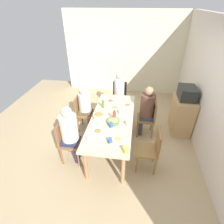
{
  "coord_description": "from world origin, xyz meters",
  "views": [
    {
      "loc": [
        2.95,
        0.43,
        2.81
      ],
      "look_at": [
        0.0,
        0.0,
        0.89
      ],
      "focal_mm": 28.08,
      "sensor_mm": 36.0,
      "label": 1
    }
  ],
  "objects": [
    {
      "name": "cup_1",
      "position": [
        0.72,
        0.07,
        0.78
      ],
      "size": [
        0.12,
        0.09,
        0.07
      ],
      "color": "#375D9C",
      "rests_on": "dining_table"
    },
    {
      "name": "cup_2",
      "position": [
        0.28,
        0.02,
        0.78
      ],
      "size": [
        0.12,
        0.09,
        0.08
      ],
      "color": "#335996",
      "rests_on": "dining_table"
    },
    {
      "name": "plate_0",
      "position": [
        0.65,
        0.21,
        0.75
      ],
      "size": [
        0.23,
        0.23,
        0.04
      ],
      "color": "white",
      "rests_on": "dining_table"
    },
    {
      "name": "chair_4",
      "position": [
        -1.43,
        0.0,
        0.51
      ],
      "size": [
        0.4,
        0.4,
        0.9
      ],
      "color": "black",
      "rests_on": "ground_plane"
    },
    {
      "name": "ground_plane",
      "position": [
        0.0,
        0.0,
        0.0
      ],
      "size": [
        6.85,
        6.85,
        0.0
      ],
      "primitive_type": "plane",
      "color": "tan"
    },
    {
      "name": "dining_table",
      "position": [
        0.0,
        0.0,
        0.66
      ],
      "size": [
        2.11,
        0.86,
        0.74
      ],
      "color": "#C4B790",
      "rests_on": "ground_plane"
    },
    {
      "name": "person_1",
      "position": [
        -0.53,
        -0.72,
        0.72
      ],
      "size": [
        0.3,
        0.3,
        1.2
      ],
      "color": "brown",
      "rests_on": "ground_plane"
    },
    {
      "name": "wall_left",
      "position": [
        -2.91,
        0.0,
        1.3
      ],
      "size": [
        0.12,
        3.91,
        2.6
      ],
      "primitive_type": "cube",
      "color": "beige",
      "rests_on": "ground_plane"
    },
    {
      "name": "microwave",
      "position": [
        -0.8,
        1.6,
        1.04
      ],
      "size": [
        0.48,
        0.36,
        0.28
      ],
      "primitive_type": "cube",
      "color": "#242927",
      "rests_on": "side_cabinet"
    },
    {
      "name": "chair_2",
      "position": [
        0.53,
        0.81,
        0.51
      ],
      "size": [
        0.4,
        0.4,
        0.9
      ],
      "color": "olive",
      "rests_on": "ground_plane"
    },
    {
      "name": "person_3",
      "position": [
        -0.53,
        0.72,
        0.75
      ],
      "size": [
        0.32,
        0.32,
        1.25
      ],
      "color": "#363C46",
      "rests_on": "ground_plane"
    },
    {
      "name": "wall_back",
      "position": [
        0.0,
        1.9,
        1.3
      ],
      "size": [
        5.95,
        0.12,
        2.6
      ],
      "primitive_type": "cube",
      "color": "beige",
      "rests_on": "ground_plane"
    },
    {
      "name": "plate_4",
      "position": [
        -0.69,
        -0.14,
        0.75
      ],
      "size": [
        0.23,
        0.23,
        0.04
      ],
      "color": "silver",
      "rests_on": "dining_table"
    },
    {
      "name": "cup_4",
      "position": [
        -0.19,
        0.16,
        0.79
      ],
      "size": [
        0.11,
        0.08,
        0.1
      ],
      "color": "white",
      "rests_on": "dining_table"
    },
    {
      "name": "bottle_1",
      "position": [
        -0.38,
        -0.26,
        0.85
      ],
      "size": [
        0.06,
        0.06,
        0.23
      ],
      "color": "#467A40",
      "rests_on": "dining_table"
    },
    {
      "name": "bowl_1",
      "position": [
        0.15,
        0.04,
        0.78
      ],
      "size": [
        0.26,
        0.26,
        0.08
      ],
      "color": "#56794E",
      "rests_on": "dining_table"
    },
    {
      "name": "bowl_0",
      "position": [
        0.02,
        -0.27,
        0.79
      ],
      "size": [
        0.24,
        0.24,
        0.09
      ],
      "color": "beige",
      "rests_on": "dining_table"
    },
    {
      "name": "side_cabinet",
      "position": [
        -0.8,
        1.6,
        0.45
      ],
      "size": [
        0.7,
        0.44,
        0.9
      ],
      "primitive_type": "cube",
      "color": "tan",
      "rests_on": "ground_plane"
    },
    {
      "name": "bottle_0",
      "position": [
        0.04,
        0.05,
        0.85
      ],
      "size": [
        0.07,
        0.07,
        0.23
      ],
      "color": "red",
      "rests_on": "dining_table"
    },
    {
      "name": "cup_0",
      "position": [
        0.91,
        0.35,
        0.79
      ],
      "size": [
        0.12,
        0.09,
        0.1
      ],
      "color": "#E8BE46",
      "rests_on": "dining_table"
    },
    {
      "name": "cup_5",
      "position": [
        0.73,
        -0.29,
        0.78
      ],
      "size": [
        0.12,
        0.08,
        0.09
      ],
      "color": "white",
      "rests_on": "dining_table"
    },
    {
      "name": "chair_1",
      "position": [
        -0.53,
        -0.81,
        0.51
      ],
      "size": [
        0.4,
        0.4,
        0.9
      ],
      "color": "brown",
      "rests_on": "ground_plane"
    },
    {
      "name": "chair_3",
      "position": [
        -0.53,
        0.81,
        0.51
      ],
      "size": [
        0.4,
        0.4,
        0.9
      ],
      "color": "olive",
      "rests_on": "ground_plane"
    },
    {
      "name": "plate_2",
      "position": [
        0.48,
        -0.19,
        0.75
      ],
      "size": [
        0.23,
        0.23,
        0.04
      ],
      "color": "silver",
      "rests_on": "dining_table"
    },
    {
      "name": "person_4",
      "position": [
        -1.34,
        0.0,
        0.73
      ],
      "size": [
        0.3,
        0.3,
        1.24
      ],
      "color": "brown",
      "rests_on": "ground_plane"
    },
    {
      "name": "cup_3",
      "position": [
        0.19,
        0.34,
        0.79
      ],
      "size": [
        0.12,
        0.09,
        0.1
      ],
      "color": "white",
      "rests_on": "dining_table"
    },
    {
      "name": "plate_1",
      "position": [
        -0.4,
        0.01,
        0.75
      ],
      "size": [
        0.25,
        0.25,
        0.04
      ],
      "color": "beige",
      "rests_on": "dining_table"
    },
    {
      "name": "person_0",
      "position": [
        0.53,
        -0.72,
        0.75
      ],
      "size": [
        0.32,
        0.32,
        1.26
      ],
      "color": "#242C4E",
      "rests_on": "ground_plane"
    },
    {
      "name": "chair_0",
      "position": [
        0.53,
        -0.81,
        0.51
      ],
      "size": [
        0.4,
        0.4,
        0.9
      ],
      "color": "brown",
      "rests_on": "ground_plane"
    },
    {
      "name": "plate_3",
      "position": [
        -0.55,
        0.28,
        0.75
      ],
      "size": [
        0.22,
        0.22,
        0.04
      ],
      "color": "white",
      "rests_on": "dining_table"
    }
  ]
}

